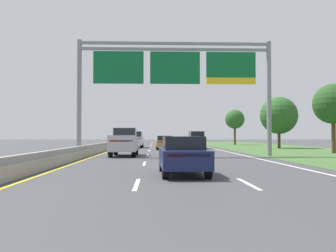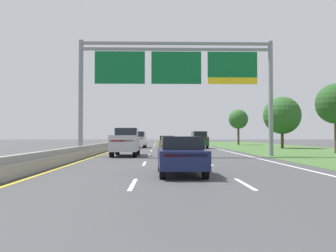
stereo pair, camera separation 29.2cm
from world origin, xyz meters
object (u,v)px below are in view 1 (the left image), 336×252
Objects in this scene: roadside_tree_mid at (333,104)px; roadside_tree_distant at (235,119)px; car_gold_centre_lane_sedan at (164,142)px; car_white_left_lane_suv at (136,139)px; car_navy_centre_lane_sedan at (183,155)px; roadside_tree_far at (279,115)px; pickup_truck_silver at (124,142)px; car_darkgreen_right_lane_suv at (196,139)px; overhead_sign_gantry at (175,73)px.

roadside_tree_distant is at bearing 94.72° from roadside_tree_mid.
car_white_left_lane_suv is at bearing 28.07° from car_gold_centre_lane_sedan.
roadside_tree_distant is at bearing -48.18° from car_white_left_lane_suv.
car_navy_centre_lane_sedan is 0.69× the size of roadside_tree_far.
pickup_truck_silver reaches higher than car_darkgreen_right_lane_suv.
car_navy_centre_lane_sedan is 0.71× the size of roadside_tree_mid.
roadside_tree_distant is at bearing -25.63° from pickup_truck_silver.
overhead_sign_gantry is at bearing 167.66° from car_darkgreen_right_lane_suv.
roadside_tree_mid is 0.97× the size of roadside_tree_far.
roadside_tree_distant is (16.03, 13.71, 3.23)m from car_white_left_lane_suv.
overhead_sign_gantry reaches higher than car_white_left_lane_suv.
roadside_tree_mid is (14.83, 17.48, 3.60)m from car_navy_centre_lane_sedan.
pickup_truck_silver reaches higher than car_white_left_lane_suv.
overhead_sign_gantry is 19.29m from car_darkgreen_right_lane_suv.
car_white_left_lane_suv and car_darkgreen_right_lane_suv have the same top height.
roadside_tree_mid reaches higher than car_white_left_lane_suv.
car_darkgreen_right_lane_suv is at bearing 176.32° from roadside_tree_far.
overhead_sign_gantry is 2.52× the size of roadside_tree_distant.
roadside_tree_far is (10.35, -0.67, 3.01)m from car_darkgreen_right_lane_suv.
pickup_truck_silver is 0.90× the size of roadside_tree_distant.
roadside_tree_mid is at bearing -123.78° from car_gold_centre_lane_sedan.
car_white_left_lane_suv is 24.69m from roadside_tree_mid.
roadside_tree_mid is (14.91, -9.59, 3.60)m from car_gold_centre_lane_sedan.
car_white_left_lane_suv is 7.96m from car_darkgreen_right_lane_suv.
overhead_sign_gantry is 15.14m from roadside_tree_mid.
roadside_tree_far is at bearing -46.92° from pickup_truck_silver.
car_navy_centre_lane_sedan is at bearing 179.15° from car_gold_centre_lane_sedan.
roadside_tree_far reaches higher than car_darkgreen_right_lane_suv.
roadside_tree_mid reaches higher than car_navy_centre_lane_sedan.
car_navy_centre_lane_sedan is at bearing -115.02° from roadside_tree_far.
pickup_truck_silver is at bearing -115.66° from roadside_tree_distant.
car_navy_centre_lane_sedan is (3.54, -14.09, -0.26)m from pickup_truck_silver.
car_gold_centre_lane_sedan is at bearing -149.64° from car_white_left_lane_suv.
car_gold_centre_lane_sedan is at bearing -1.04° from car_navy_centre_lane_sedan.
roadside_tree_mid is 13.38m from roadside_tree_far.
car_gold_centre_lane_sedan and car_navy_centre_lane_sedan have the same top height.
car_navy_centre_lane_sedan is at bearing 171.68° from car_darkgreen_right_lane_suv.
car_white_left_lane_suv is 18.50m from roadside_tree_far.
roadside_tree_distant is (12.45, 20.15, 3.51)m from car_gold_centre_lane_sedan.
overhead_sign_gantry is at bearing -128.62° from roadside_tree_far.
car_darkgreen_right_lane_suv is at bearing 127.52° from roadside_tree_mid.
overhead_sign_gantry is 3.39× the size of car_navy_centre_lane_sedan.
pickup_truck_silver is at bearing 12.90° from car_navy_centre_lane_sedan.
car_darkgreen_right_lane_suv is 0.76× the size of roadside_tree_mid.
car_darkgreen_right_lane_suv is 18.06m from roadside_tree_distant.
roadside_tree_distant is (15.91, 33.13, 3.25)m from pickup_truck_silver.
car_gold_centre_lane_sedan is at bearing 147.24° from roadside_tree_mid.
pickup_truck_silver is 0.84× the size of roadside_tree_far.
car_white_left_lane_suv is 0.74× the size of roadside_tree_far.
car_white_left_lane_suv is at bearing 5.02° from car_navy_centre_lane_sedan.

